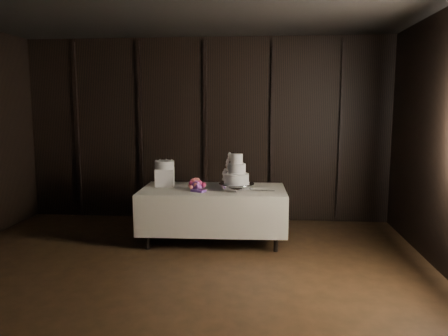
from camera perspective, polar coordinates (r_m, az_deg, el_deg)
room at (r=3.83m, az=-9.51°, el=2.11°), size 6.08×7.08×3.08m
display_table at (r=6.12m, az=-1.41°, el=-5.86°), size 2.02×1.11×0.76m
cake_stand at (r=5.95m, az=1.65°, el=-2.45°), size 0.56×0.56×0.09m
wedding_cake at (r=5.90m, az=1.36°, el=-0.52°), size 0.39×0.34×0.40m
bouquet at (r=5.94m, az=-3.68°, el=-2.26°), size 0.45×0.49×0.19m
box_pedestal at (r=6.29m, az=-7.74°, el=-1.21°), size 0.29×0.29×0.25m
small_cake at (r=6.26m, az=-7.77°, el=0.42°), size 0.34×0.34×0.11m
cake_knife at (r=5.90m, az=4.44°, el=-2.94°), size 0.37×0.09×0.01m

